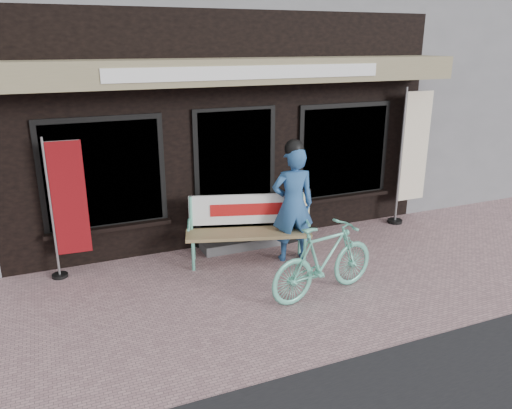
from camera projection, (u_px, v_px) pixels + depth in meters
name	position (u px, v px, depth m)	size (l,w,h in m)	color
ground	(290.00, 294.00, 6.53)	(70.00, 70.00, 0.00)	#AA8286
storefront	(181.00, 50.00, 9.94)	(7.00, 6.77, 6.00)	black
neighbor_right_near	(480.00, 55.00, 13.62)	(10.00, 7.00, 5.60)	slate
bench	(248.00, 223.00, 7.40)	(1.88, 0.96, 0.99)	#66C7AA
person	(293.00, 202.00, 7.32)	(0.70, 0.53, 1.84)	#295690
bicycle	(324.00, 260.00, 6.37)	(0.46, 1.63, 0.98)	#66C7AA
nobori_red	(67.00, 206.00, 6.75)	(0.58, 0.23, 1.99)	gray
nobori_cream	(412.00, 154.00, 8.82)	(0.71, 0.27, 2.43)	gray
menu_stand	(299.00, 215.00, 8.16)	(0.44, 0.17, 0.87)	black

